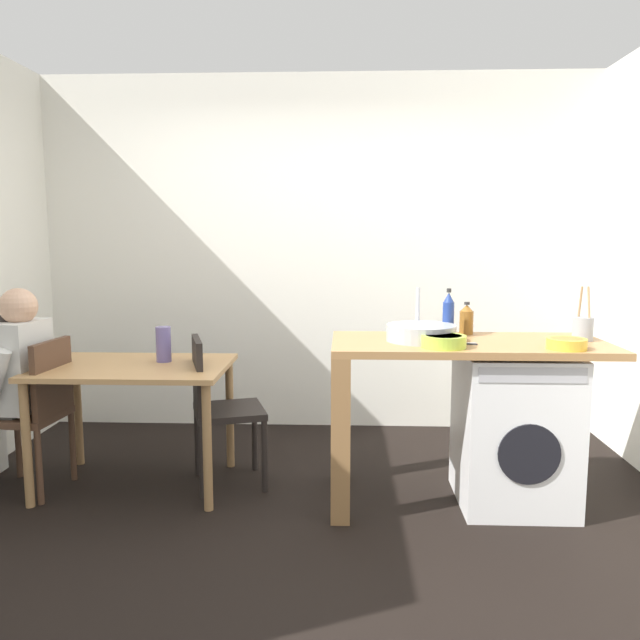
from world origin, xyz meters
TOP-DOWN VIEW (x-y plane):
  - ground_plane at (0.00, 0.00)m, footprint 5.46×5.46m
  - wall_back at (0.00, 1.75)m, footprint 4.60×0.10m
  - dining_table at (-1.03, 0.45)m, footprint 1.10×0.76m
  - chair_person_seat at (-1.58, 0.35)m, footprint 0.43×0.43m
  - chair_opposite at (-0.55, 0.48)m, footprint 0.50×0.50m
  - seated_person at (-1.74, 0.36)m, footprint 0.52×0.52m
  - kitchen_counter at (0.68, 0.30)m, footprint 1.50×0.68m
  - washing_machine at (1.16, 0.30)m, footprint 0.60×0.61m
  - sink_basin at (0.63, 0.30)m, footprint 0.38×0.38m
  - tap at (0.63, 0.48)m, footprint 0.02×0.02m
  - bottle_tall_green at (0.80, 0.43)m, footprint 0.07×0.07m
  - bottle_squat_brown at (0.93, 0.55)m, footprint 0.08×0.08m
  - mixing_bowl at (0.72, 0.10)m, footprint 0.23×0.23m
  - utensil_crock at (1.52, 0.35)m, footprint 0.11×0.11m
  - colander at (1.34, 0.08)m, footprint 0.20×0.20m
  - vase at (-0.88, 0.55)m, footprint 0.09×0.09m
  - scissors at (0.84, 0.20)m, footprint 0.15×0.06m

SIDE VIEW (x-z plane):
  - ground_plane at x=0.00m, z-range 0.00..0.00m
  - washing_machine at x=1.16m, z-range 0.00..0.86m
  - chair_person_seat at x=-1.58m, z-range 0.06..0.96m
  - chair_opposite at x=-0.55m, z-range 0.06..0.96m
  - dining_table at x=-1.03m, z-range 0.27..1.01m
  - seated_person at x=-1.74m, z-range 0.07..1.27m
  - kitchen_counter at x=0.68m, z-range 0.30..1.22m
  - vase at x=-0.88m, z-range 0.74..0.95m
  - scissors at x=0.84m, z-range 0.92..0.93m
  - colander at x=1.34m, z-range 0.92..0.98m
  - mixing_bowl at x=0.72m, z-range 0.92..0.99m
  - sink_basin at x=0.63m, z-range 0.92..1.01m
  - utensil_crock at x=1.52m, z-range 0.84..1.14m
  - bottle_squat_brown at x=0.93m, z-range 0.91..1.10m
  - bottle_tall_green at x=0.80m, z-range 0.91..1.19m
  - tap at x=0.63m, z-range 0.92..1.20m
  - wall_back at x=0.00m, z-range 0.00..2.70m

